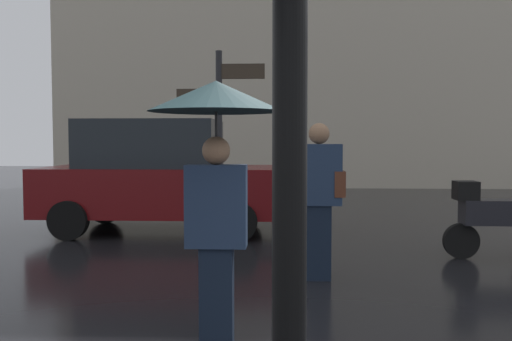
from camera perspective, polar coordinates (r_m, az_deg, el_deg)
The scene contains 5 objects.
pedestrian_with_umbrella at distance 3.93m, azimuth -4.25°, elevation 3.72°, with size 0.99×0.99×1.96m.
pedestrian_with_bag at distance 5.93m, azimuth 6.80°, elevation -2.21°, with size 0.53×0.24×1.72m.
parked_scooter at distance 7.61m, azimuth 23.88°, elevation -4.48°, with size 1.37×0.32×1.23m.
parked_car_left at distance 9.19m, azimuth -10.08°, elevation -0.57°, with size 4.02×1.92×1.88m.
street_signpost at distance 6.62m, azimuth -3.88°, elevation 3.79°, with size 1.08×0.08×2.62m.
Camera 1 is at (-0.44, -2.30, 1.52)m, focal length 37.76 mm.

